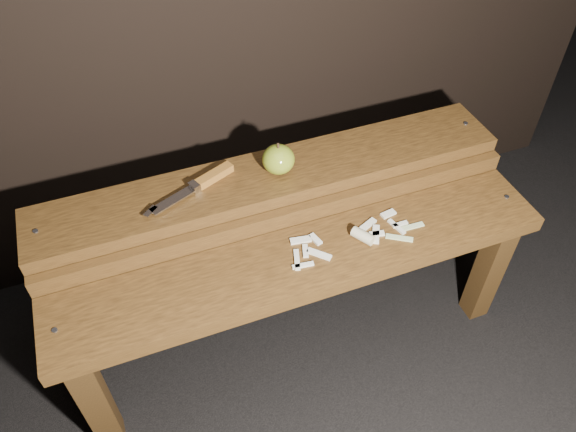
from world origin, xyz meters
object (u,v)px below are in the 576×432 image
object	(u,v)px
knife	(204,182)
bench_front_tier	(306,278)
bench_rear_tier	(273,198)
apple	(278,159)

from	to	relation	value
knife	bench_front_tier	bearing A→B (deg)	-55.48
bench_rear_tier	knife	xyz separation A→B (m)	(-0.17, 0.02, 0.10)
bench_rear_tier	knife	world-z (taller)	knife
bench_front_tier	bench_rear_tier	distance (m)	0.23
bench_rear_tier	apple	bearing A→B (deg)	14.42
bench_front_tier	bench_rear_tier	world-z (taller)	bench_rear_tier
apple	knife	size ratio (longest dim) A/B	0.35
bench_front_tier	bench_rear_tier	size ratio (longest dim) A/B	1.00
bench_front_tier	apple	world-z (taller)	apple
bench_rear_tier	apple	size ratio (longest dim) A/B	14.17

